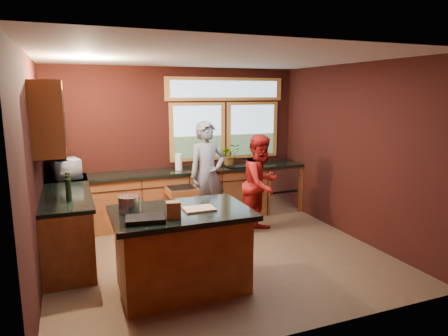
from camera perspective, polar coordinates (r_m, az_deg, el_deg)
floor at (r=5.75m, az=-0.79°, el=-12.38°), size 4.50×4.50×0.00m
room_shell at (r=5.44m, az=-7.98°, el=5.80°), size 4.52×4.02×2.71m
back_counter at (r=7.18m, az=-4.10°, el=-3.74°), size 4.50×0.64×0.93m
left_counter at (r=6.07m, az=-21.46°, el=-7.19°), size 0.64×2.30×0.93m
island at (r=4.72m, az=-6.04°, el=-11.46°), size 1.55×1.05×0.95m
person_grey at (r=6.70m, az=-2.39°, el=-0.98°), size 0.70×0.50×1.80m
person_red at (r=6.48m, az=5.32°, el=-2.29°), size 0.98×0.91×1.60m
microwave at (r=6.75m, az=-21.61°, el=-0.03°), size 0.49×0.63×0.31m
potted_plant at (r=7.33m, az=0.82°, el=1.90°), size 0.37×0.32×0.41m
paper_towel at (r=6.98m, az=-6.50°, el=0.87°), size 0.12×0.12×0.28m
cutting_board at (r=4.57m, az=-3.56°, el=-5.83°), size 0.35×0.25×0.02m
stock_pot at (r=4.58m, az=-13.36°, el=-5.04°), size 0.24×0.24×0.18m
paper_bag at (r=4.27m, az=-7.23°, el=-5.97°), size 0.17×0.14×0.18m
black_tray at (r=4.23m, az=-11.18°, el=-7.18°), size 0.44×0.34×0.05m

